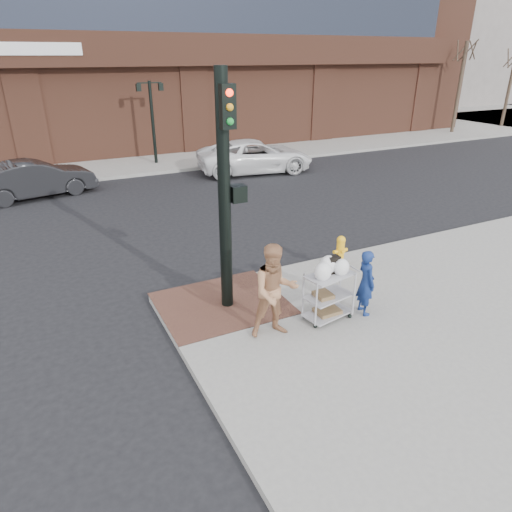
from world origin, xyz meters
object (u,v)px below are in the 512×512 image
minivan_white (255,156)px  utility_cart (329,292)px  traffic_signal_pole (226,189)px  woman_blue (366,282)px  sedan_dark (35,179)px  lamp_post (152,113)px  pedestrian_tan (275,291)px  fire_hydrant (340,251)px

minivan_white → utility_cart: 13.94m
traffic_signal_pole → minivan_white: bearing=61.0°
woman_blue → sedan_dark: 14.58m
lamp_post → traffic_signal_pole: 15.43m
pedestrian_tan → sedan_dark: 13.73m
traffic_signal_pole → woman_blue: size_ratio=3.41×
woman_blue → fire_hydrant: (0.91, 2.13, -0.28)m
pedestrian_tan → minivan_white: pedestrian_tan is taller
lamp_post → utility_cart: 16.81m
traffic_signal_pole → utility_cart: bearing=-41.6°
lamp_post → sedan_dark: 7.06m
utility_cart → minivan_white: bearing=69.9°
traffic_signal_pole → pedestrian_tan: (0.36, -1.48, -1.71)m
utility_cart → fire_hydrant: 2.65m
sedan_dark → traffic_signal_pole: bearing=-176.0°
traffic_signal_pole → fire_hydrant: traffic_signal_pole is taller
lamp_post → pedestrian_tan: 16.91m
pedestrian_tan → traffic_signal_pole: bearing=114.9°
sedan_dark → utility_cart: size_ratio=3.23×
pedestrian_tan → fire_hydrant: 3.68m
pedestrian_tan → utility_cart: size_ratio=1.38×
sedan_dark → pedestrian_tan: bearing=-176.3°
pedestrian_tan → minivan_white: (6.09, 13.10, -0.34)m
traffic_signal_pole → lamp_post: bearing=80.8°
lamp_post → woman_blue: (0.02, -16.84, -1.74)m
woman_blue → fire_hydrant: size_ratio=1.65×
traffic_signal_pole → utility_cart: 3.01m
woman_blue → utility_cart: woman_blue is taller
traffic_signal_pole → woman_blue: 3.55m
utility_cart → fire_hydrant: size_ratio=1.58×
minivan_white → fire_hydrant: minivan_white is taller
sedan_dark → utility_cart: (5.02, -13.20, 0.04)m
minivan_white → pedestrian_tan: bearing=164.1°
pedestrian_tan → utility_cart: bearing=11.9°
traffic_signal_pole → sedan_dark: bearing=106.0°
traffic_signal_pole → sedan_dark: size_ratio=1.10×
minivan_white → fire_hydrant: bearing=173.7°
traffic_signal_pole → sedan_dark: 12.38m
minivan_white → utility_cart: size_ratio=3.99×
lamp_post → minivan_white: 5.67m
fire_hydrant → minivan_white: bearing=74.7°
minivan_white → fire_hydrant: 11.52m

